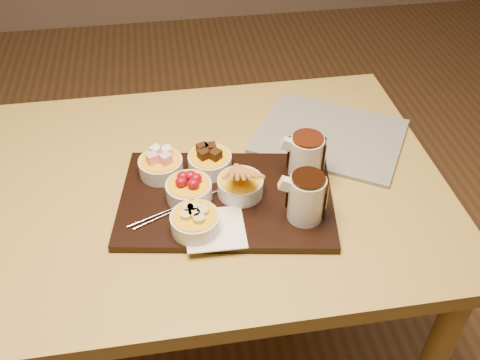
{
  "coord_description": "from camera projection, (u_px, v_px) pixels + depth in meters",
  "views": [
    {
      "loc": [
        -0.01,
        -0.92,
        1.56
      ],
      "look_at": [
        0.12,
        -0.08,
        0.81
      ],
      "focal_mm": 40.0,
      "sensor_mm": 36.0,
      "label": 1
    }
  ],
  "objects": [
    {
      "name": "napkin",
      "position": [
        215.0,
        229.0,
        1.09
      ],
      "size": [
        0.12,
        0.12,
        0.0
      ],
      "primitive_type": "cube",
      "rotation": [
        0.0,
        0.0,
        -0.03
      ],
      "color": "white",
      "rests_on": "serving_board"
    },
    {
      "name": "pitcher_dark_chocolate",
      "position": [
        306.0,
        198.0,
        1.08
      ],
      "size": [
        0.09,
        0.09,
        0.1
      ],
      "primitive_type": "cylinder",
      "rotation": [
        0.0,
        0.0,
        -0.17
      ],
      "color": "silver",
      "rests_on": "serving_board"
    },
    {
      "name": "serving_board",
      "position": [
        226.0,
        199.0,
        1.17
      ],
      "size": [
        0.5,
        0.37,
        0.02
      ],
      "primitive_type": "cube",
      "rotation": [
        0.0,
        0.0,
        -0.17
      ],
      "color": "black",
      "rests_on": "dining_table"
    },
    {
      "name": "bowl_biscotti",
      "position": [
        240.0,
        186.0,
        1.16
      ],
      "size": [
        0.1,
        0.1,
        0.04
      ],
      "primitive_type": "cylinder",
      "color": "beige",
      "rests_on": "serving_board"
    },
    {
      "name": "ground",
      "position": [
        198.0,
        357.0,
        1.72
      ],
      "size": [
        5.0,
        5.0,
        0.0
      ],
      "primitive_type": "plane",
      "color": "brown",
      "rests_on": "ground"
    },
    {
      "name": "bowl_cake",
      "position": [
        210.0,
        163.0,
        1.22
      ],
      "size": [
        0.1,
        0.1,
        0.04
      ],
      "primitive_type": "cylinder",
      "color": "beige",
      "rests_on": "serving_board"
    },
    {
      "name": "newspaper",
      "position": [
        330.0,
        136.0,
        1.35
      ],
      "size": [
        0.45,
        0.42,
        0.01
      ],
      "primitive_type": "cube",
      "rotation": [
        0.0,
        0.0,
        -0.55
      ],
      "color": "beige",
      "rests_on": "dining_table"
    },
    {
      "name": "fondue_skewers",
      "position": [
        184.0,
        204.0,
        1.14
      ],
      "size": [
        0.13,
        0.25,
        0.01
      ],
      "primitive_type": null,
      "rotation": [
        0.0,
        0.0,
        -1.18
      ],
      "color": "silver",
      "rests_on": "serving_board"
    },
    {
      "name": "bowl_bananas",
      "position": [
        195.0,
        223.0,
        1.08
      ],
      "size": [
        0.1,
        0.1,
        0.04
      ],
      "primitive_type": "cylinder",
      "color": "beige",
      "rests_on": "serving_board"
    },
    {
      "name": "dining_table",
      "position": [
        185.0,
        214.0,
        1.29
      ],
      "size": [
        1.2,
        0.8,
        0.75
      ],
      "color": "#B19341",
      "rests_on": "ground"
    },
    {
      "name": "bowl_strawberries",
      "position": [
        189.0,
        191.0,
        1.15
      ],
      "size": [
        0.1,
        0.1,
        0.04
      ],
      "primitive_type": "cylinder",
      "color": "beige",
      "rests_on": "serving_board"
    },
    {
      "name": "pitcher_milk_chocolate",
      "position": [
        306.0,
        158.0,
        1.18
      ],
      "size": [
        0.09,
        0.09,
        0.1
      ],
      "primitive_type": "cylinder",
      "rotation": [
        0.0,
        0.0,
        -0.17
      ],
      "color": "silver",
      "rests_on": "serving_board"
    },
    {
      "name": "bowl_marshmallows",
      "position": [
        161.0,
        167.0,
        1.21
      ],
      "size": [
        0.1,
        0.1,
        0.04
      ],
      "primitive_type": "cylinder",
      "color": "beige",
      "rests_on": "serving_board"
    }
  ]
}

